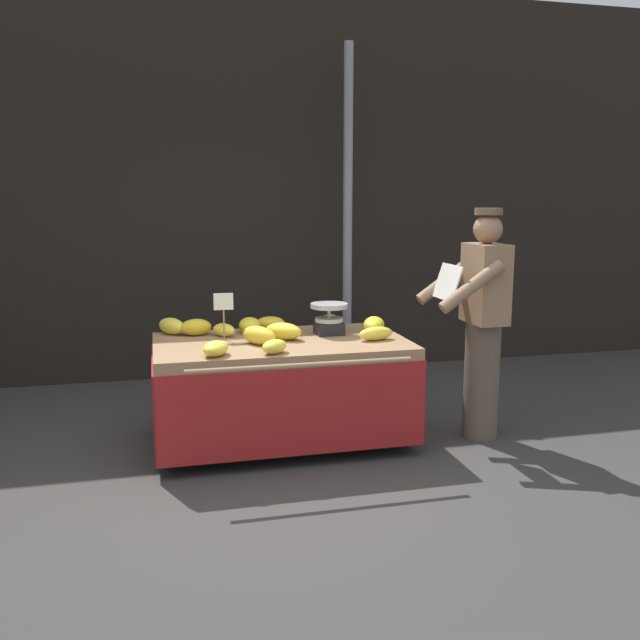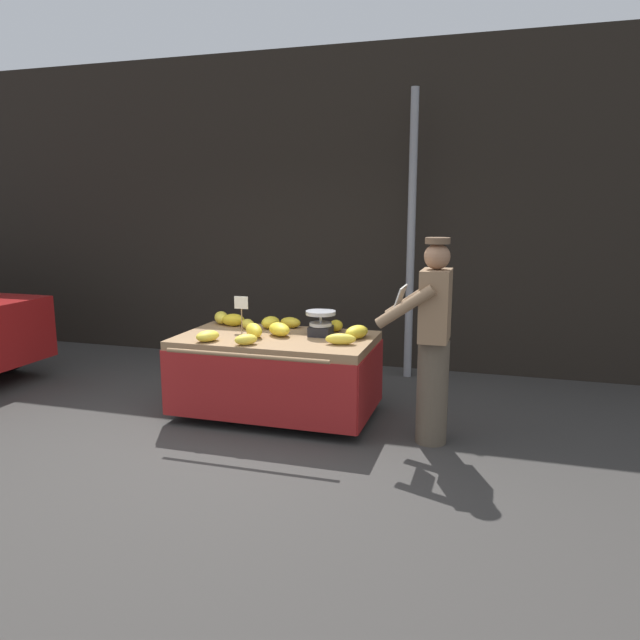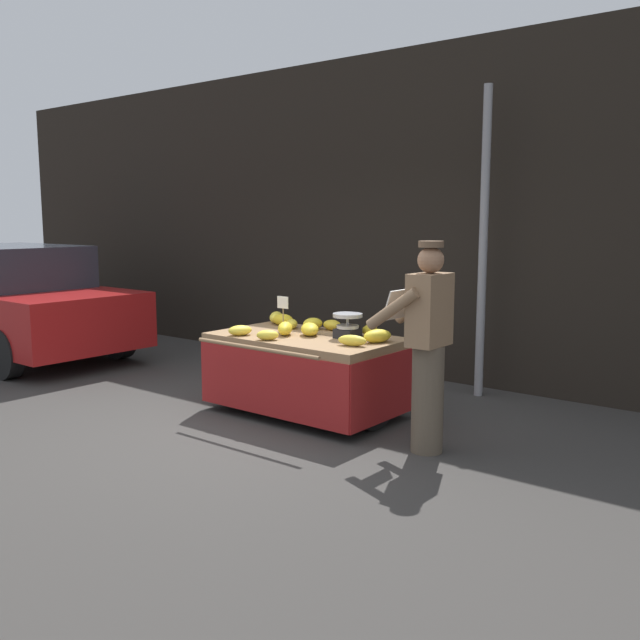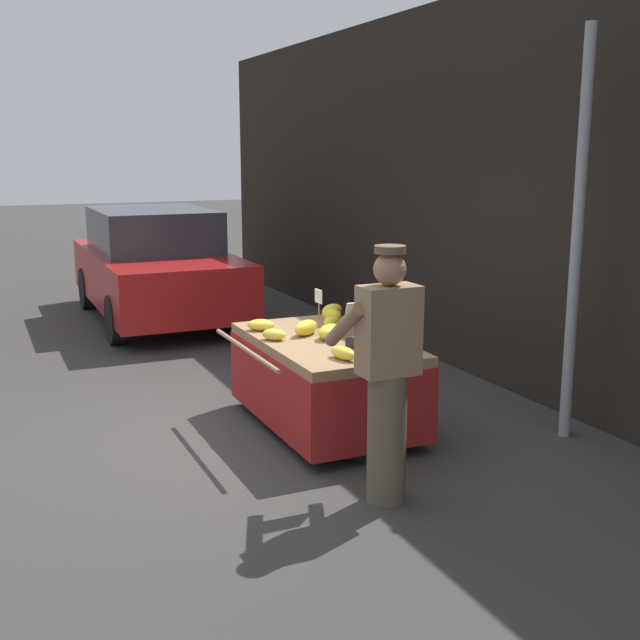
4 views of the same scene
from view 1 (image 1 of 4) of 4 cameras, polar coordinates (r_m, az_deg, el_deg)
The scene contains 19 objects.
ground_plane at distance 4.23m, azimuth -2.98°, elevation -14.74°, with size 60.00×60.00×0.00m, color #383533.
back_wall at distance 6.94m, azimuth -8.11°, elevation 11.17°, with size 16.00×0.24×3.82m, color black.
street_pole at distance 6.68m, azimuth 2.35°, elevation 8.76°, with size 0.09×0.09×3.23m, color gray.
banana_cart at distance 4.94m, azimuth -3.28°, elevation -4.06°, with size 1.83×1.25×0.77m.
weighing_scale at distance 5.09m, azimuth 0.77°, elevation 0.11°, with size 0.28×0.28×0.23m.
price_sign at distance 4.91m, azimuth -8.13°, elevation 1.17°, with size 0.14×0.01×0.34m.
banana_bunch_0 at distance 5.17m, azimuth 4.57°, elevation -0.39°, with size 0.16×0.28×0.12m, color yellow.
banana_bunch_1 at distance 4.91m, azimuth -3.09°, elevation -0.94°, with size 0.17×0.29×0.12m, color yellow.
banana_bunch_2 at distance 4.75m, azimuth -5.18°, elevation -1.30°, with size 0.14×0.30×0.13m, color yellow.
banana_bunch_3 at distance 5.17m, azimuth -5.94°, elevation -0.44°, with size 0.16×0.23×0.12m, color yellow.
banana_bunch_4 at distance 5.28m, azimuth -4.19°, elevation -0.26°, with size 0.15×0.22×0.10m, color gold.
banana_bunch_5 at distance 4.44m, azimuth -8.79°, elevation -2.38°, with size 0.15×0.23×0.10m, color yellow.
banana_bunch_6 at distance 5.21m, azimuth -12.40°, elevation -0.50°, with size 0.14×0.27×0.12m, color yellow.
banana_bunch_7 at distance 4.47m, azimuth -3.87°, elevation -2.24°, with size 0.13×0.20×0.10m, color yellow.
banana_bunch_8 at distance 5.13m, azimuth -10.42°, elevation -0.60°, with size 0.15×0.23×0.12m, color gold.
banana_bunch_9 at distance 5.35m, azimuth 0.91°, elevation -0.08°, with size 0.13×0.21×0.11m, color gold.
banana_bunch_10 at distance 5.06m, azimuth -8.10°, elevation -0.83°, with size 0.12×0.20×0.10m, color yellow.
banana_bunch_11 at distance 4.89m, azimuth 4.73°, elevation -1.14°, with size 0.11×0.27×0.10m, color yellow.
vendor_person at distance 5.12m, azimuth 13.48°, elevation -0.28°, with size 0.58×0.51×1.71m.
Camera 1 is at (-0.71, -3.77, 1.78)m, focal length 37.97 mm.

